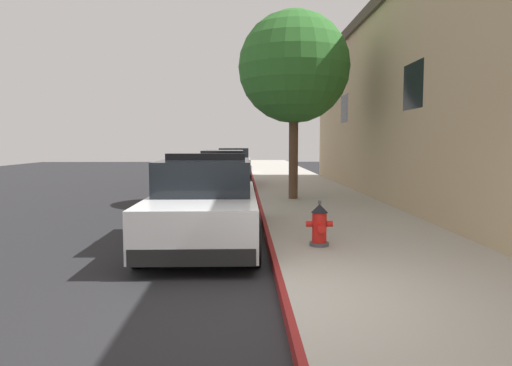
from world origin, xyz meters
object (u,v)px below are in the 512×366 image
at_px(parked_car_silver_ahead, 223,170).
at_px(fire_hydrant, 319,225).
at_px(parked_car_dark_far, 234,162).
at_px(police_cruiser, 206,203).
at_px(street_tree, 294,68).

height_order(parked_car_silver_ahead, fire_hydrant, parked_car_silver_ahead).
relative_size(parked_car_silver_ahead, parked_car_dark_far, 1.00).
bearing_deg(fire_hydrant, police_cruiser, 151.40).
bearing_deg(parked_car_dark_far, fire_hydrant, -84.65).
bearing_deg(parked_car_dark_far, parked_car_silver_ahead, -92.25).
distance_m(parked_car_dark_far, street_tree, 13.21).
height_order(fire_hydrant, street_tree, street_tree).
bearing_deg(fire_hydrant, parked_car_dark_far, 95.35).
distance_m(parked_car_silver_ahead, street_tree, 6.43).
relative_size(police_cruiser, parked_car_dark_far, 1.00).
bearing_deg(street_tree, fire_hydrant, -92.34).
relative_size(parked_car_silver_ahead, fire_hydrant, 6.37).
distance_m(parked_car_silver_ahead, fire_hydrant, 11.68).
distance_m(fire_hydrant, street_tree, 7.49).
bearing_deg(police_cruiser, parked_car_silver_ahead, 90.68).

